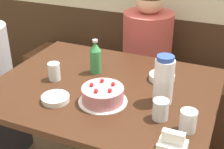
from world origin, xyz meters
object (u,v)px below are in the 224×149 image
glass_tumbler_short (54,71)px  napkin_holder (172,146)px  soju_bottle (95,57)px  glass_shot_small (188,121)px  bowl_soup_white (162,77)px  person_pale_blue_shirt (146,62)px  glass_water_tall (161,110)px  bowl_rice_small (55,99)px  water_pitcher (164,80)px  birthday_cake (103,95)px  bench_seat (146,94)px

glass_tumbler_short → napkin_holder: bearing=-24.5°
soju_bottle → glass_shot_small: bearing=-29.7°
bowl_soup_white → person_pale_blue_shirt: size_ratio=0.12×
bowl_soup_white → glass_water_tall: size_ratio=1.51×
glass_water_tall → person_pale_blue_shirt: person_pale_blue_shirt is taller
napkin_holder → glass_shot_small: size_ratio=1.12×
bowl_rice_small → person_pale_blue_shirt: 1.01m
glass_shot_small → person_pale_blue_shirt: bearing=116.8°
bowl_soup_white → glass_tumbler_short: size_ratio=1.44×
soju_bottle → glass_shot_small: 0.70m
soju_bottle → glass_water_tall: soju_bottle is taller
glass_shot_small → person_pale_blue_shirt: (-0.48, 0.95, -0.22)m
glass_water_tall → glass_tumbler_short: 0.66m
napkin_holder → bowl_rice_small: bearing=166.5°
soju_bottle → bowl_soup_white: 0.40m
bowl_soup_white → person_pale_blue_shirt: bearing=115.2°
water_pitcher → bowl_soup_white: 0.25m
napkin_holder → bowl_soup_white: 0.61m
bowl_soup_white → glass_shot_small: 0.47m
birthday_cake → glass_water_tall: bearing=-4.7°
glass_shot_small → person_pale_blue_shirt: size_ratio=0.08×
napkin_holder → glass_shot_small: (0.03, 0.17, 0.01)m
bowl_soup_white → napkin_holder: bearing=-71.2°
water_pitcher → person_pale_blue_shirt: 0.88m
napkin_holder → soju_bottle: bearing=138.3°
bench_seat → soju_bottle: 0.93m
birthday_cake → soju_bottle: 0.34m
napkin_holder → glass_tumbler_short: (-0.76, 0.35, 0.01)m
soju_bottle → bowl_soup_white: soju_bottle is taller
glass_tumbler_short → glass_shot_small: 0.80m
glass_water_tall → person_pale_blue_shirt: (-0.35, 0.91, -0.22)m
soju_bottle → bowl_soup_white: (0.38, 0.06, -0.08)m
water_pitcher → glass_shot_small: 0.26m
glass_tumbler_short → bowl_rice_small: bearing=-56.4°
bench_seat → soju_bottle: soju_bottle is taller
birthday_cake → bowl_rice_small: size_ratio=1.75×
water_pitcher → glass_shot_small: bearing=-48.8°
birthday_cake → soju_bottle: (-0.18, 0.28, 0.06)m
soju_bottle → glass_tumbler_short: 0.25m
water_pitcher → glass_water_tall: size_ratio=2.61×
glass_tumbler_short → birthday_cake: bearing=-17.2°
bench_seat → napkin_holder: (0.47, -1.22, 0.55)m
soju_bottle → glass_tumbler_short: size_ratio=2.05×
water_pitcher → napkin_holder: 0.39m
water_pitcher → bowl_soup_white: water_pitcher is taller
water_pitcher → person_pale_blue_shirt: size_ratio=0.21×
soju_bottle → person_pale_blue_shirt: bearing=78.0°
soju_bottle → glass_tumbler_short: soju_bottle is taller
birthday_cake → soju_bottle: bearing=122.0°
water_pitcher → glass_water_tall: (0.03, -0.14, -0.07)m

